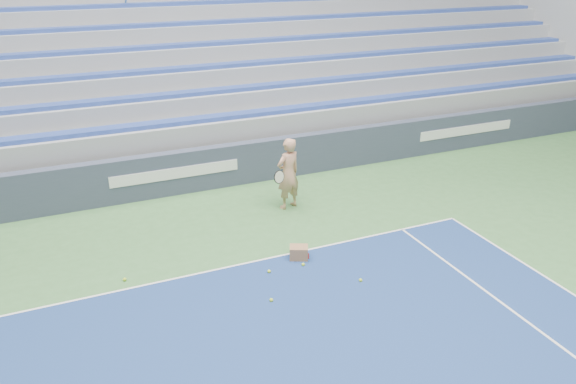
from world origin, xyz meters
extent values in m
cube|color=white|center=(0.00, 11.88, 0.01)|extent=(10.97, 0.05, 0.00)
cube|color=#363E52|center=(0.00, 15.88, 0.55)|extent=(30.00, 0.30, 1.10)
cube|color=white|center=(0.00, 15.72, 0.60)|extent=(3.20, 0.02, 0.28)
cube|color=white|center=(9.00, 15.72, 0.60)|extent=(3.40, 0.02, 0.28)
cube|color=gray|center=(0.00, 20.43, 0.55)|extent=(30.00, 8.50, 1.10)
cube|color=gray|center=(0.00, 20.43, 1.35)|extent=(30.00, 8.50, 0.50)
cube|color=#2B459C|center=(0.00, 16.56, 1.66)|extent=(29.60, 0.42, 0.11)
cube|color=gray|center=(0.00, 20.86, 1.85)|extent=(30.00, 7.65, 0.50)
cube|color=#2B459C|center=(0.00, 17.41, 2.16)|extent=(29.60, 0.42, 0.11)
cube|color=gray|center=(0.00, 21.28, 2.35)|extent=(30.00, 6.80, 0.50)
cube|color=#2B459C|center=(0.00, 18.26, 2.66)|extent=(29.60, 0.42, 0.11)
cube|color=gray|center=(0.00, 21.71, 2.85)|extent=(30.00, 5.95, 0.50)
cube|color=#2B459C|center=(0.00, 19.11, 3.16)|extent=(29.60, 0.42, 0.11)
cube|color=gray|center=(0.00, 22.13, 3.35)|extent=(30.00, 5.10, 0.50)
cube|color=#2B459C|center=(0.00, 19.96, 3.66)|extent=(29.60, 0.42, 0.11)
cube|color=gray|center=(0.00, 22.56, 3.85)|extent=(30.00, 4.25, 0.50)
cube|color=#2B459C|center=(0.00, 20.81, 4.15)|extent=(29.60, 0.42, 0.11)
cube|color=gray|center=(15.15, 20.43, 3.05)|extent=(0.30, 8.80, 6.10)
cube|color=gray|center=(0.00, 24.98, 3.65)|extent=(31.00, 0.40, 7.30)
imported|color=tan|center=(2.28, 13.98, 0.87)|extent=(0.72, 0.57, 1.73)
cylinder|color=black|center=(1.93, 13.73, 0.95)|extent=(0.12, 0.27, 0.08)
cylinder|color=beige|center=(1.83, 13.45, 1.05)|extent=(0.29, 0.16, 0.28)
torus|color=black|center=(1.83, 13.45, 1.05)|extent=(0.31, 0.18, 0.30)
cube|color=#926946|center=(1.50, 11.65, 0.14)|extent=(0.44, 0.40, 0.27)
cube|color=#B21E19|center=(1.50, 11.51, 0.14)|extent=(0.27, 0.13, 0.12)
sphere|color=#C8E92F|center=(0.44, 10.48, 0.03)|extent=(0.07, 0.07, 0.07)
sphere|color=#C8E92F|center=(2.20, 10.42, 0.03)|extent=(0.07, 0.07, 0.07)
sphere|color=#C8E92F|center=(-1.83, 12.20, 0.03)|extent=(0.07, 0.07, 0.07)
sphere|color=#C8E92F|center=(1.46, 11.36, 0.03)|extent=(0.07, 0.07, 0.07)
sphere|color=#C8E92F|center=(0.75, 11.38, 0.03)|extent=(0.07, 0.07, 0.07)
camera|label=1|loc=(-2.59, 2.77, 5.69)|focal=35.00mm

